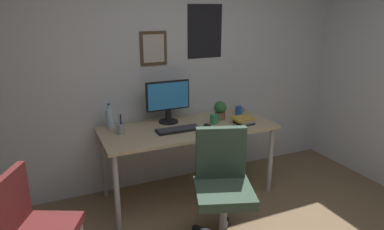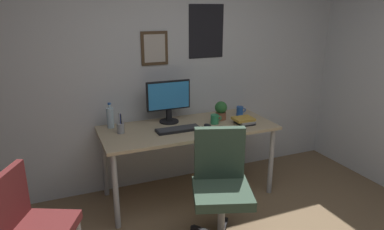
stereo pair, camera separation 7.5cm
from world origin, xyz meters
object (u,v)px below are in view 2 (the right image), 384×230
monitor (169,100)px  water_bottle (110,117)px  potted_plant (221,110)px  keyboard (178,129)px  coffee_mug_near (215,119)px  office_chair (221,181)px  computer_mouse (208,126)px  side_chair (30,222)px  book_stack_left (244,121)px  coffee_mug_far (240,111)px  pen_cup (121,128)px

monitor → water_bottle: (-0.59, 0.06, -0.13)m
water_bottle → potted_plant: water_bottle is taller
keyboard → coffee_mug_near: (0.42, 0.05, 0.04)m
office_chair → coffee_mug_near: bearing=67.8°
coffee_mug_near → computer_mouse: bearing=-145.8°
side_chair → computer_mouse: (1.62, 0.65, 0.27)m
side_chair → coffee_mug_near: side_chair is taller
office_chair → water_bottle: (-0.70, 1.03, 0.33)m
monitor → book_stack_left: monitor is taller
coffee_mug_far → pen_cup: bearing=-178.0°
office_chair → water_bottle: bearing=124.3°
office_chair → side_chair: 1.44m
keyboard → book_stack_left: bearing=-6.1°
office_chair → book_stack_left: (0.58, 0.62, 0.26)m
office_chair → potted_plant: (0.43, 0.85, 0.33)m
pen_cup → coffee_mug_far: bearing=2.0°
keyboard → book_stack_left: book_stack_left is taller
keyboard → potted_plant: potted_plant is taller
monitor → computer_mouse: size_ratio=4.18×
office_chair → book_stack_left: bearing=47.1°
keyboard → coffee_mug_near: size_ratio=3.55×
side_chair → keyboard: (1.32, 0.68, 0.26)m
keyboard → coffee_mug_far: coffee_mug_far is taller
computer_mouse → potted_plant: potted_plant is taller
computer_mouse → monitor: bearing=133.9°
keyboard → potted_plant: 0.57m
side_chair → water_bottle: 1.30m
office_chair → coffee_mug_far: office_chair is taller
water_bottle → side_chair: bearing=-125.9°
water_bottle → pen_cup: 0.21m
side_chair → keyboard: bearing=27.1°
potted_plant → keyboard: bearing=-163.5°
monitor → pen_cup: 0.58m
side_chair → computer_mouse: bearing=21.8°
pen_cup → book_stack_left: bearing=-10.1°
keyboard → coffee_mug_near: coffee_mug_near is taller
water_bottle → book_stack_left: bearing=-17.9°
coffee_mug_far → monitor: bearing=173.3°
book_stack_left → potted_plant: bearing=122.6°
monitor → water_bottle: size_ratio=1.82×
computer_mouse → water_bottle: 0.96m
computer_mouse → coffee_mug_near: coffee_mug_near is taller
water_bottle → book_stack_left: water_bottle is taller
coffee_mug_near → coffee_mug_far: bearing=20.1°
side_chair → water_bottle: size_ratio=3.47×
water_bottle → potted_plant: size_ratio=1.29×
keyboard → potted_plant: bearing=16.5°
monitor → pen_cup: size_ratio=2.30×
pen_cup → water_bottle: bearing=107.0°
coffee_mug_far → potted_plant: potted_plant is taller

